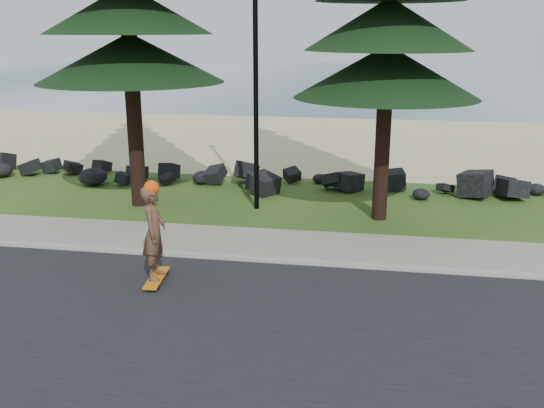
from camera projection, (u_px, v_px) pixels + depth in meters
name	position (u px, v px, depth m)	size (l,w,h in m)	color
ground	(231.00, 246.00, 14.56)	(160.00, 160.00, 0.00)	#265019
road	(170.00, 335.00, 10.29)	(160.00, 7.00, 0.02)	black
kerb	(222.00, 257.00, 13.69)	(160.00, 0.20, 0.10)	#A7A096
sidewalk	(233.00, 241.00, 14.73)	(160.00, 2.00, 0.08)	gray
beach_sand	(303.00, 140.00, 28.28)	(160.00, 15.00, 0.01)	tan
ocean	(344.00, 79.00, 62.84)	(160.00, 58.00, 0.01)	#355866
seawall_boulders	(271.00, 188.00, 19.86)	(60.00, 2.40, 1.10)	black
lamp_post	(256.00, 62.00, 16.43)	(0.25, 0.14, 8.14)	black
skateboarder	(154.00, 233.00, 12.14)	(0.52, 1.18, 2.15)	#CB760B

